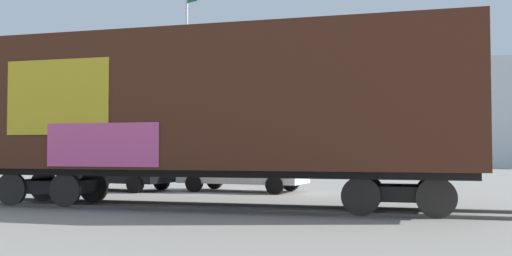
{
  "coord_description": "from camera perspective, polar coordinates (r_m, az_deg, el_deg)",
  "views": [
    {
      "loc": [
        3.81,
        -14.78,
        1.54
      ],
      "look_at": [
        0.52,
        2.41,
        2.22
      ],
      "focal_mm": 40.36,
      "sensor_mm": 36.0,
      "label": 1
    }
  ],
  "objects": [
    {
      "name": "ground_plane",
      "position": [
        15.34,
        -3.63,
        -7.97
      ],
      "size": [
        260.0,
        260.0,
        0.0
      ],
      "primitive_type": "plane",
      "color": "gray"
    },
    {
      "name": "hillside",
      "position": [
        73.77,
        7.8,
        0.48
      ],
      "size": [
        159.62,
        40.84,
        14.85
      ],
      "color": "silver",
      "rests_on": "ground_plane"
    },
    {
      "name": "flagpole",
      "position": [
        29.23,
        -6.54,
        7.45
      ],
      "size": [
        1.38,
        0.87,
        10.13
      ],
      "color": "silver",
      "rests_on": "ground_plane"
    },
    {
      "name": "parked_car_white",
      "position": [
        21.56,
        -1.46,
        -4.15
      ],
      "size": [
        4.93,
        2.7,
        1.64
      ],
      "color": "silver",
      "rests_on": "ground_plane"
    },
    {
      "name": "track",
      "position": [
        16.06,
        -10.38,
        -7.54
      ],
      "size": [
        59.94,
        6.12,
        0.08
      ],
      "color": "#4C4742",
      "rests_on": "ground_plane"
    },
    {
      "name": "freight_car",
      "position": [
        15.36,
        -4.38,
        2.27
      ],
      "size": [
        13.69,
        4.11,
        4.83
      ],
      "color": "#472316",
      "rests_on": "ground_plane"
    },
    {
      "name": "parked_car_black",
      "position": [
        22.81,
        -13.68,
        -3.86
      ],
      "size": [
        4.5,
        2.7,
        1.73
      ],
      "color": "black",
      "rests_on": "ground_plane"
    }
  ]
}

